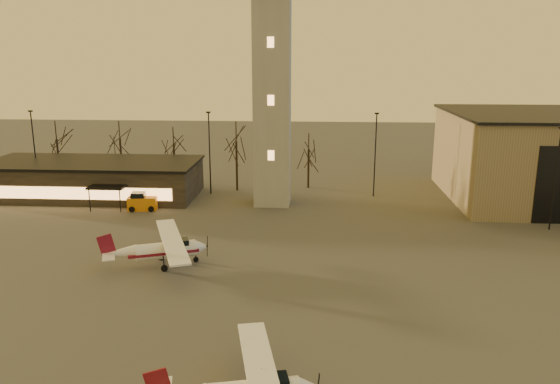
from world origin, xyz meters
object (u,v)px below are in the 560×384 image
object	(u,v)px
service_cart	(142,203)
control_tower	(272,59)
cessna_rear	(168,253)
terminal	(93,179)

from	to	relation	value
service_cart	control_tower	bearing A→B (deg)	7.27
service_cart	cessna_rear	bearing A→B (deg)	-72.95
control_tower	cessna_rear	world-z (taller)	control_tower
cessna_rear	service_cart	world-z (taller)	cessna_rear
control_tower	cessna_rear	bearing A→B (deg)	-109.64
control_tower	service_cart	distance (m)	21.41
terminal	service_cart	xyz separation A→B (m)	(7.76, -5.64, -1.40)
service_cart	terminal	bearing A→B (deg)	136.80
cessna_rear	service_cart	xyz separation A→B (m)	(-7.21, 16.03, -0.32)
terminal	service_cart	bearing A→B (deg)	-36.04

